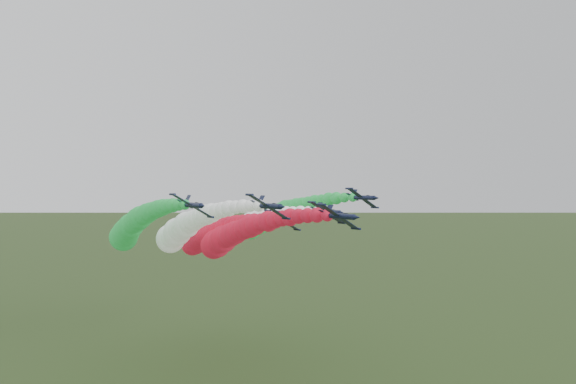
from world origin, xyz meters
name	(u,v)px	position (x,y,z in m)	size (l,w,h in m)	color
jet_lead	(232,236)	(10.84, 35.40, 33.66)	(13.25, 67.19, 15.94)	#121936
jet_inner_left	(184,229)	(2.67, 44.59, 35.17)	(13.61, 67.54, 16.29)	#121936
jet_inner_right	(234,231)	(18.26, 48.14, 33.70)	(13.27, 67.20, 15.96)	#121936
jet_outer_left	(132,227)	(-6.23, 55.71, 35.25)	(13.61, 67.54, 16.30)	#121936
jet_outer_right	(268,219)	(32.80, 55.20, 36.09)	(13.39, 67.32, 16.07)	#121936
jet_trail	(207,236)	(15.91, 60.00, 31.78)	(13.23, 67.17, 15.92)	#121936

